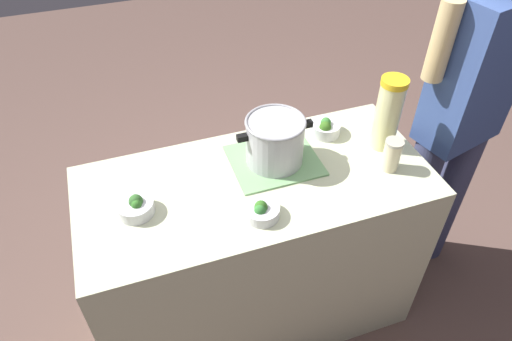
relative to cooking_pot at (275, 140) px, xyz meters
name	(u,v)px	position (x,y,z in m)	size (l,w,h in m)	color
ground_plane	(256,307)	(-0.10, -0.08, -0.97)	(8.00, 8.00, 0.00)	brown
counter_slab	(256,253)	(-0.10, -0.08, -0.54)	(1.32, 0.61, 0.87)	beige
dish_cloth	(274,160)	(0.00, 0.00, -0.10)	(0.33, 0.29, 0.01)	#7BAF73
cooking_pot	(275,140)	(0.00, 0.00, 0.00)	(0.29, 0.23, 0.19)	#B7B7BC
lemonade_pitcher	(388,113)	(0.44, -0.05, 0.05)	(0.10, 0.10, 0.30)	beige
mason_jar	(392,155)	(0.40, -0.18, -0.04)	(0.07, 0.07, 0.13)	beige
broccoli_bowl_front	(261,211)	(-0.14, -0.25, -0.08)	(0.12, 0.12, 0.07)	silver
broccoli_bowl_center	(325,128)	(0.26, 0.09, -0.07)	(0.12, 0.12, 0.08)	silver
broccoli_bowl_back	(136,206)	(-0.54, -0.10, -0.08)	(0.13, 0.13, 0.08)	silver
person_cook	(460,119)	(0.81, -0.05, -0.06)	(0.50, 0.28, 1.64)	#3E4366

